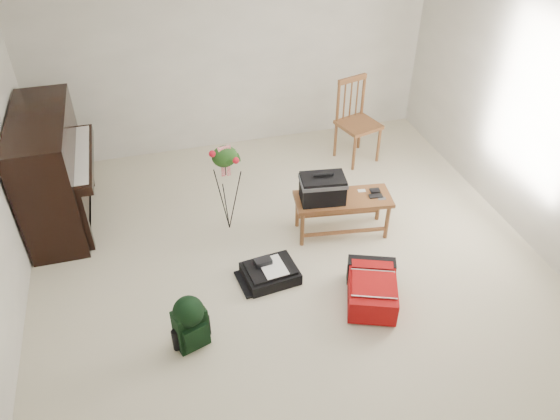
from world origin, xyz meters
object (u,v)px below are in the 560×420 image
object	(u,v)px
green_backpack	(190,321)
flower_stand	(227,189)
red_suitcase	(370,286)
bench	(330,193)
dining_chair	(358,122)
piano	(53,173)
black_duffel	(270,272)

from	to	relation	value
green_backpack	flower_stand	size ratio (longest dim) A/B	0.51
red_suitcase	bench	bearing A→B (deg)	115.10
dining_chair	flower_stand	distance (m)	2.11
bench	green_backpack	world-z (taller)	bench
red_suitcase	green_backpack	world-z (taller)	green_backpack
piano	red_suitcase	world-z (taller)	piano
piano	dining_chair	xyz separation A→B (m)	(3.57, 0.36, -0.09)
dining_chair	black_duffel	xyz separation A→B (m)	(-1.63, -1.88, -0.43)
piano	red_suitcase	bearing A→B (deg)	-36.02
bench	red_suitcase	distance (m)	1.05
bench	flower_stand	size ratio (longest dim) A/B	0.99
bench	flower_stand	world-z (taller)	flower_stand
piano	dining_chair	size ratio (longest dim) A/B	1.43
piano	dining_chair	world-z (taller)	piano
piano	green_backpack	distance (m)	2.41
dining_chair	piano	bearing A→B (deg)	169.87
green_backpack	black_duffel	bearing A→B (deg)	17.58
piano	flower_stand	world-z (taller)	piano
piano	green_backpack	bearing A→B (deg)	-62.53
green_backpack	dining_chair	bearing A→B (deg)	27.20
red_suitcase	flower_stand	size ratio (longest dim) A/B	0.73
dining_chair	flower_stand	size ratio (longest dim) A/B	1.00
black_duffel	flower_stand	world-z (taller)	flower_stand
flower_stand	piano	bearing A→B (deg)	151.28
green_backpack	flower_stand	bearing A→B (deg)	49.52
piano	flower_stand	size ratio (longest dim) A/B	1.43
piano	flower_stand	xyz separation A→B (m)	(1.72, -0.65, -0.09)
piano	red_suitcase	size ratio (longest dim) A/B	1.95
dining_chair	red_suitcase	xyz separation A→B (m)	(-0.80, -2.37, -0.37)
bench	flower_stand	bearing A→B (deg)	166.18
green_backpack	flower_stand	world-z (taller)	flower_stand
dining_chair	red_suitcase	distance (m)	2.53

